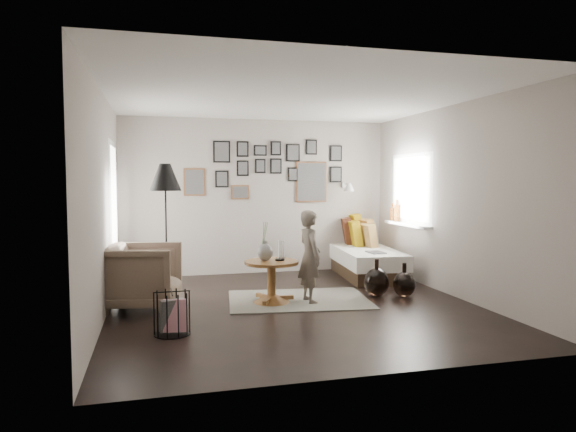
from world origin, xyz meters
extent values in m
plane|color=black|center=(0.00, 0.00, 0.00)|extent=(4.80, 4.80, 0.00)
plane|color=#A0968C|center=(0.00, 2.40, 1.30)|extent=(4.50, 0.00, 4.50)
plane|color=#A0968C|center=(0.00, -2.40, 1.30)|extent=(4.50, 0.00, 4.50)
plane|color=#A0968C|center=(-2.25, 0.00, 1.30)|extent=(0.00, 4.80, 4.80)
plane|color=#A0968C|center=(2.25, 0.00, 1.30)|extent=(0.00, 4.80, 4.80)
plane|color=white|center=(0.00, 0.00, 2.60)|extent=(4.80, 4.80, 0.00)
plane|color=white|center=(-2.23, 1.20, 1.05)|extent=(0.00, 2.14, 2.14)
plane|color=white|center=(-2.23, 1.20, 1.05)|extent=(0.00, 1.88, 1.88)
plane|color=white|center=(-2.23, 1.20, 1.05)|extent=(0.00, 1.93, 1.93)
plane|color=white|center=(2.23, 1.20, 1.45)|extent=(0.00, 1.30, 1.30)
plane|color=white|center=(2.23, 1.20, 1.45)|extent=(0.00, 1.14, 1.14)
cube|color=white|center=(2.17, 1.20, 0.88)|extent=(0.15, 1.32, 0.04)
cylinder|color=#8C4C14|center=(2.17, 1.55, 1.04)|extent=(0.10, 0.10, 0.28)
cylinder|color=#8C4C14|center=(2.17, 1.72, 1.01)|extent=(0.08, 0.08, 0.22)
cube|color=brown|center=(-1.05, 2.38, 1.55)|extent=(0.35, 0.03, 0.45)
cube|color=black|center=(-1.05, 2.37, 1.55)|extent=(0.30, 0.01, 0.40)
cube|color=black|center=(-0.60, 2.38, 2.05)|extent=(0.28, 0.03, 0.36)
cube|color=black|center=(-0.60, 2.37, 2.05)|extent=(0.23, 0.01, 0.31)
cube|color=black|center=(-0.60, 2.38, 1.60)|extent=(0.22, 0.03, 0.28)
cube|color=black|center=(-0.60, 2.37, 1.60)|extent=(0.17, 0.01, 0.23)
cube|color=black|center=(-0.25, 2.38, 2.10)|extent=(0.20, 0.03, 0.26)
cube|color=black|center=(-0.25, 2.37, 2.10)|extent=(0.15, 0.01, 0.21)
cube|color=black|center=(-0.25, 2.38, 1.78)|extent=(0.20, 0.03, 0.26)
cube|color=black|center=(-0.25, 2.37, 1.78)|extent=(0.15, 0.01, 0.21)
cube|color=black|center=(0.05, 2.38, 2.08)|extent=(0.22, 0.03, 0.18)
cube|color=black|center=(0.05, 2.37, 2.08)|extent=(0.17, 0.01, 0.13)
cube|color=black|center=(0.05, 2.38, 1.82)|extent=(0.18, 0.03, 0.24)
cube|color=black|center=(0.05, 2.37, 1.82)|extent=(0.13, 0.01, 0.19)
cube|color=black|center=(0.32, 2.38, 2.12)|extent=(0.18, 0.03, 0.24)
cube|color=black|center=(0.32, 2.37, 2.12)|extent=(0.13, 0.01, 0.19)
cube|color=black|center=(0.32, 2.38, 1.82)|extent=(0.20, 0.03, 0.26)
cube|color=black|center=(0.32, 2.37, 1.82)|extent=(0.15, 0.01, 0.21)
cube|color=black|center=(0.62, 2.38, 2.05)|extent=(0.24, 0.03, 0.30)
cube|color=black|center=(0.62, 2.37, 2.05)|extent=(0.19, 0.01, 0.25)
cube|color=black|center=(0.62, 2.38, 1.68)|extent=(0.18, 0.03, 0.24)
cube|color=black|center=(0.62, 2.37, 1.68)|extent=(0.13, 0.01, 0.19)
cube|color=brown|center=(0.95, 2.38, 1.55)|extent=(0.55, 0.03, 0.70)
cube|color=black|center=(0.95, 2.37, 1.55)|extent=(0.50, 0.01, 0.65)
cube|color=black|center=(0.95, 2.38, 2.15)|extent=(0.20, 0.03, 0.26)
cube|color=black|center=(0.95, 2.37, 2.15)|extent=(0.15, 0.01, 0.21)
cube|color=black|center=(1.40, 2.38, 2.05)|extent=(0.22, 0.03, 0.28)
cube|color=black|center=(1.40, 2.37, 2.05)|extent=(0.17, 0.01, 0.23)
cube|color=black|center=(1.40, 2.38, 1.68)|extent=(0.22, 0.03, 0.28)
cube|color=black|center=(1.40, 2.37, 1.68)|extent=(0.17, 0.01, 0.23)
cube|color=brown|center=(-0.30, 2.38, 1.38)|extent=(0.30, 0.03, 0.24)
cube|color=black|center=(-0.30, 2.37, 1.38)|extent=(0.25, 0.01, 0.19)
cube|color=white|center=(1.55, 2.37, 1.50)|extent=(0.06, 0.04, 0.10)
cylinder|color=white|center=(1.55, 2.25, 1.52)|extent=(0.02, 0.24, 0.02)
cone|color=white|center=(1.55, 2.12, 1.46)|extent=(0.18, 0.18, 0.14)
cube|color=beige|center=(0.14, 0.28, 0.01)|extent=(1.97, 1.49, 0.01)
cone|color=brown|center=(-0.24, 0.22, 0.05)|extent=(0.52, 0.52, 0.10)
cylinder|color=brown|center=(-0.24, 0.22, 0.28)|extent=(0.11, 0.11, 0.40)
cylinder|color=brown|center=(-0.24, 0.22, 0.53)|extent=(0.70, 0.70, 0.04)
ellipsoid|color=black|center=(-0.32, 0.24, 0.66)|extent=(0.20, 0.20, 0.22)
cylinder|color=black|center=(-0.32, 0.24, 0.79)|extent=(0.06, 0.06, 0.04)
cylinder|color=black|center=(-0.13, 0.22, 0.56)|extent=(0.12, 0.12, 0.02)
cube|color=black|center=(1.67, 1.69, 0.11)|extent=(0.99, 1.99, 0.22)
cube|color=silver|center=(1.67, 1.69, 0.33)|extent=(1.05, 2.06, 0.24)
cube|color=#9B7408|center=(1.69, 2.49, 0.71)|extent=(0.26, 0.58, 0.56)
cube|color=#3D1E13|center=(1.55, 2.38, 0.68)|extent=(0.32, 0.54, 0.50)
cube|color=brown|center=(1.81, 2.22, 0.67)|extent=(0.32, 0.52, 0.48)
cube|color=#9B7408|center=(1.61, 2.08, 0.66)|extent=(0.29, 0.50, 0.46)
cube|color=brown|center=(1.77, 1.90, 0.64)|extent=(0.26, 0.45, 0.42)
cube|color=black|center=(1.62, 1.14, 0.46)|extent=(0.25, 0.32, 0.02)
imported|color=brown|center=(-1.85, 0.33, 0.40)|extent=(1.04, 1.02, 0.80)
cube|color=silver|center=(-1.82, 0.38, 0.48)|extent=(0.44, 0.45, 0.16)
cylinder|color=black|center=(-1.54, 0.90, 0.02)|extent=(0.28, 0.28, 0.03)
cylinder|color=black|center=(-1.54, 0.90, 0.80)|extent=(0.02, 0.02, 1.60)
cone|color=black|center=(-1.54, 0.90, 1.62)|extent=(0.42, 0.42, 0.36)
cube|color=black|center=(-1.53, -0.85, 0.20)|extent=(0.26, 0.18, 0.34)
cube|color=silver|center=(-1.49, -0.87, 0.20)|extent=(0.25, 0.12, 0.34)
ellipsoid|color=black|center=(1.22, 0.21, 0.20)|extent=(0.34, 0.34, 0.39)
cylinder|color=black|center=(1.22, 0.21, 0.45)|extent=(0.06, 0.06, 0.12)
ellipsoid|color=black|center=(1.57, 0.09, 0.17)|extent=(0.30, 0.30, 0.35)
cylinder|color=black|center=(1.57, 0.09, 0.41)|extent=(0.06, 0.06, 0.12)
imported|color=#685D52|center=(0.25, 0.13, 0.60)|extent=(0.34, 0.47, 1.20)
camera|label=1|loc=(-1.66, -6.15, 1.58)|focal=32.00mm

